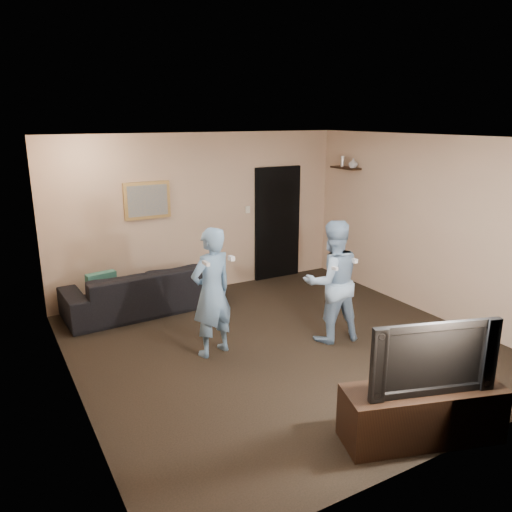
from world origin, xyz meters
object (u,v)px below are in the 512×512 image
tv_console (422,413)px  wii_player_left (212,292)px  wii_player_right (332,281)px  television (428,353)px  sofa (143,290)px

tv_console → wii_player_left: 2.70m
wii_player_left → wii_player_right: size_ratio=1.00×
wii_player_left → wii_player_right: (1.51, -0.38, -0.00)m
tv_console → wii_player_left: bearing=128.4°
television → sofa: bearing=124.2°
television → wii_player_right: (0.58, 2.10, -0.05)m
tv_console → wii_player_right: bearing=92.3°
tv_console → wii_player_left: wii_player_left is taller
television → wii_player_left: bearing=128.4°
television → wii_player_left: (-0.94, 2.48, -0.05)m
tv_console → television: (0.00, 0.00, 0.60)m
wii_player_left → wii_player_right: bearing=-14.1°
sofa → tv_console: bearing=104.0°
sofa → wii_player_left: wii_player_left is taller
wii_player_left → wii_player_right: wii_player_left is taller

